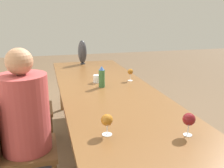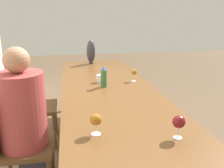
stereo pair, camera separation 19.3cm
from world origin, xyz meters
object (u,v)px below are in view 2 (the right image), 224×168
Objects in this scene: vase at (91,52)px; chair_near at (16,142)px; water_bottle at (104,77)px; water_tumbler at (100,78)px; wine_glass_0 at (134,72)px; wine_glass_2 at (96,120)px; chair_far at (30,104)px; person_near at (25,121)px; wine_glass_1 at (179,122)px.

vase reaches higher than chair_near.
water_bottle reaches higher than water_tumbler.
water_tumbler is 0.60× the size of wine_glass_0.
wine_glass_2 is 0.15× the size of chair_near.
chair_far is at bearing 83.17° from wine_glass_0.
person_near is at bearing 128.98° from water_bottle.
water_tumbler is 0.09× the size of chair_near.
water_bottle reaches higher than chair_far.
person_near reaches higher than water_bottle.
chair_far is at bearing 36.13° from wine_glass_1.
wine_glass_2 is at bearing 154.51° from wine_glass_0.
water_bottle is 1.50× the size of wine_glass_1.
water_tumbler is at bearing -8.93° from wine_glass_2.
wine_glass_1 is at bearing 176.37° from wine_glass_0.
person_near is (-0.89, -0.08, 0.17)m from chair_far.
chair_far reaches higher than wine_glass_1.
water_bottle is 0.94m from person_near.
water_bottle is 1.59× the size of wine_glass_2.
wine_glass_2 is 0.15× the size of chair_far.
chair_near is at bearing 90.00° from person_near.
water_bottle is 1.06m from chair_near.
water_tumbler is (0.19, 0.01, -0.07)m from water_bottle.
wine_glass_0 is 0.94× the size of wine_glass_1.
person_near is (0.47, 0.51, -0.18)m from wine_glass_2.
chair_far is (1.49, 1.09, -0.36)m from wine_glass_1.
person_near is (-1.85, 0.71, -0.26)m from vase.
wine_glass_2 is at bearing -128.02° from chair_near.
chair_far is (0.89, 0.00, 0.00)m from chair_near.
chair_far is at bearing 0.00° from chair_near.
water_bottle is at bearing -176.46° from water_tumbler.
water_bottle is 0.20m from water_tumbler.
water_tumbler is 0.57× the size of wine_glass_1.
wine_glass_1 is (-2.46, -0.29, -0.08)m from vase.
wine_glass_1 is (-1.35, 0.09, 0.00)m from wine_glass_0.
chair_far is 0.73× the size of person_near.
water_tumbler is 1.09m from vase.
water_bottle reaches higher than wine_glass_2.
vase reaches higher than wine_glass_1.
wine_glass_1 is (-1.38, -0.30, 0.06)m from water_tumbler.
vase is 2.57× the size of wine_glass_2.
wine_glass_2 is 0.72m from person_near.
person_near is (0.61, 1.00, -0.18)m from wine_glass_1.
vase is at bearing -21.05° from person_near.
wine_glass_2 is (-1.24, 0.19, 0.06)m from water_tumbler.
wine_glass_0 is at bearing -3.63° from wine_glass_1.
chair_near reaches higher than wine_glass_0.
wine_glass_2 is at bearing 175.07° from vase.
water_tumbler is 1.06m from person_near.
vase is at bearing -23.30° from chair_near.
chair_near is at bearing 156.70° from vase.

